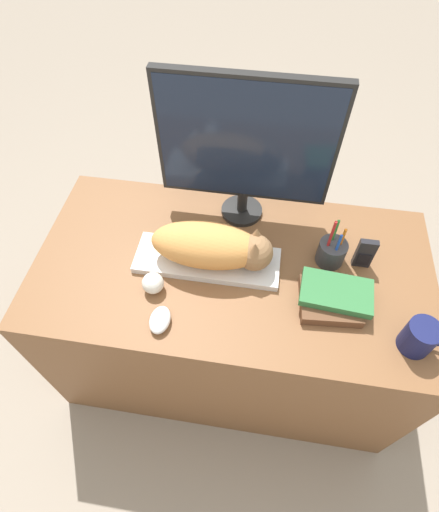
% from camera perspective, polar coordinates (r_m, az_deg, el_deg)
% --- Properties ---
extents(ground_plane, '(12.00, 12.00, 0.00)m').
position_cam_1_polar(ground_plane, '(1.85, -0.27, -23.25)').
color(ground_plane, gray).
extents(desk, '(1.33, 0.69, 0.71)m').
position_cam_1_polar(desk, '(1.63, 1.57, -8.59)').
color(desk, brown).
rests_on(desk, ground_plane).
extents(keyboard, '(0.48, 0.16, 0.02)m').
position_cam_1_polar(keyboard, '(1.33, -1.76, -0.65)').
color(keyboard, silver).
rests_on(keyboard, desk).
extents(cat, '(0.39, 0.16, 0.14)m').
position_cam_1_polar(cat, '(1.26, -0.60, 1.40)').
color(cat, '#D18C47').
rests_on(cat, keyboard).
extents(monitor, '(0.56, 0.15, 0.53)m').
position_cam_1_polar(monitor, '(1.28, 3.96, 15.47)').
color(monitor, black).
rests_on(monitor, desk).
extents(computer_mouse, '(0.06, 0.09, 0.04)m').
position_cam_1_polar(computer_mouse, '(1.22, -8.50, -9.01)').
color(computer_mouse, silver).
rests_on(computer_mouse, desk).
extents(coffee_mug, '(0.13, 0.09, 0.11)m').
position_cam_1_polar(coffee_mug, '(1.27, 26.74, -10.34)').
color(coffee_mug, '#141947').
rests_on(coffee_mug, desk).
extents(pen_cup, '(0.09, 0.09, 0.20)m').
position_cam_1_polar(pen_cup, '(1.36, 15.71, 0.59)').
color(pen_cup, '#38383D').
rests_on(pen_cup, desk).
extents(baseball, '(0.07, 0.07, 0.07)m').
position_cam_1_polar(baseball, '(1.27, -9.49, -3.85)').
color(baseball, silver).
rests_on(baseball, desk).
extents(phone, '(0.06, 0.02, 0.12)m').
position_cam_1_polar(phone, '(1.37, 20.03, 0.31)').
color(phone, black).
rests_on(phone, desk).
extents(book_stack, '(0.23, 0.18, 0.06)m').
position_cam_1_polar(book_stack, '(1.27, 15.86, -5.67)').
color(book_stack, brown).
rests_on(book_stack, desk).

